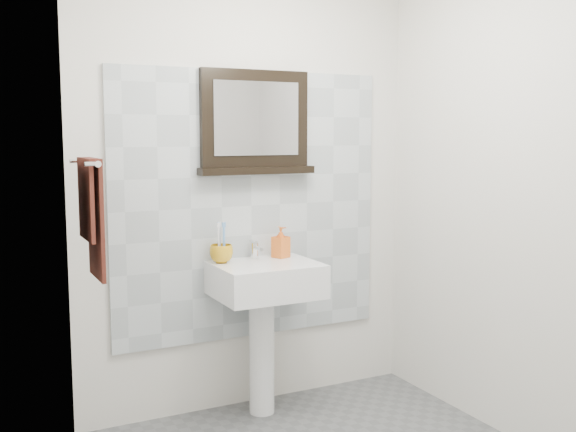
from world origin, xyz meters
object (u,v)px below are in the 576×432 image
object	(u,v)px
soap_dispenser	(281,242)
pedestal_sink	(265,296)
framed_mirror	(255,125)
toothbrush_cup	(221,254)
hand_towel	(92,209)

from	to	relation	value
soap_dispenser	pedestal_sink	bearing A→B (deg)	-166.60
pedestal_sink	framed_mirror	bearing A→B (deg)	80.97
toothbrush_cup	soap_dispenser	size ratio (longest dim) A/B	0.71
pedestal_sink	toothbrush_cup	distance (m)	0.33
pedestal_sink	soap_dispenser	distance (m)	0.32
soap_dispenser	hand_towel	xyz separation A→B (m)	(-1.07, -0.24, 0.26)
soap_dispenser	toothbrush_cup	bearing A→B (deg)	158.04
pedestal_sink	hand_towel	bearing A→B (deg)	-171.40
toothbrush_cup	hand_towel	bearing A→B (deg)	-161.14
soap_dispenser	hand_towel	world-z (taller)	hand_towel
toothbrush_cup	soap_dispenser	distance (m)	0.36
pedestal_sink	toothbrush_cup	size ratio (longest dim) A/B	7.68
toothbrush_cup	framed_mirror	bearing A→B (deg)	18.77
framed_mirror	hand_towel	size ratio (longest dim) A/B	1.22
toothbrush_cup	soap_dispenser	xyz separation A→B (m)	(0.36, -0.00, 0.04)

